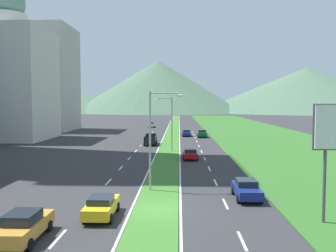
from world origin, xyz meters
The scene contains 42 objects.
ground_plane centered at (0.00, 0.00, 0.00)m, with size 600.00×600.00×0.00m, color #2D2D30.
grass_median centered at (0.00, 60.00, 0.03)m, with size 3.20×240.00×0.06m, color #387028.
grass_verge_right centered at (20.60, 60.00, 0.03)m, with size 24.00×240.00×0.06m, color #2D6023.
lane_dash_left_2 centered at (-5.10, -5.58, 0.01)m, with size 0.16×2.80×0.01m, color silver.
lane_dash_left_3 centered at (-5.10, 1.63, 0.01)m, with size 0.16×2.80×0.01m, color silver.
lane_dash_left_4 centered at (-5.10, 8.84, 0.01)m, with size 0.16×2.80×0.01m, color silver.
lane_dash_left_5 centered at (-5.10, 16.05, 0.01)m, with size 0.16×2.80×0.01m, color silver.
lane_dash_left_6 centered at (-5.10, 23.26, 0.01)m, with size 0.16×2.80×0.01m, color silver.
lane_dash_left_7 centered at (-5.10, 30.47, 0.01)m, with size 0.16×2.80×0.01m, color silver.
lane_dash_left_8 centered at (-5.10, 37.68, 0.01)m, with size 0.16×2.80×0.01m, color silver.
lane_dash_left_9 centered at (-5.10, 44.89, 0.01)m, with size 0.16×2.80×0.01m, color silver.
lane_dash_left_10 centered at (-5.10, 52.10, 0.01)m, with size 0.16×2.80×0.01m, color silver.
lane_dash_left_11 centered at (-5.10, 59.31, 0.01)m, with size 0.16×2.80×0.01m, color silver.
lane_dash_left_12 centered at (-5.10, 66.52, 0.01)m, with size 0.16×2.80×0.01m, color silver.
lane_dash_right_2 centered at (5.10, -5.58, 0.01)m, with size 0.16×2.80×0.01m, color silver.
lane_dash_right_3 centered at (5.10, 1.63, 0.01)m, with size 0.16×2.80×0.01m, color silver.
lane_dash_right_4 centered at (5.10, 8.84, 0.01)m, with size 0.16×2.80×0.01m, color silver.
lane_dash_right_5 centered at (5.10, 16.05, 0.01)m, with size 0.16×2.80×0.01m, color silver.
lane_dash_right_6 centered at (5.10, 23.26, 0.01)m, with size 0.16×2.80×0.01m, color silver.
lane_dash_right_7 centered at (5.10, 30.47, 0.01)m, with size 0.16×2.80×0.01m, color silver.
lane_dash_right_8 centered at (5.10, 37.68, 0.01)m, with size 0.16×2.80×0.01m, color silver.
lane_dash_right_9 centered at (5.10, 44.89, 0.01)m, with size 0.16×2.80×0.01m, color silver.
lane_dash_right_10 centered at (5.10, 52.10, 0.01)m, with size 0.16×2.80×0.01m, color silver.
lane_dash_right_11 centered at (5.10, 59.31, 0.01)m, with size 0.16×2.80×0.01m, color silver.
lane_dash_right_12 centered at (5.10, 66.52, 0.01)m, with size 0.16×2.80×0.01m, color silver.
edge_line_median_left centered at (-1.75, 60.00, 0.01)m, with size 0.16×240.00×0.01m, color silver.
edge_line_median_right centered at (1.75, 60.00, 0.01)m, with size 0.16×240.00×0.01m, color silver.
domed_building centered at (-33.20, 48.13, 12.62)m, with size 16.00×16.00×31.31m.
midrise_colored centered at (-35.22, 71.81, 13.86)m, with size 16.35×16.35×27.72m, color #B7B2A8.
hill_far_left centered at (-96.45, 259.26, 11.08)m, with size 129.27×129.27×22.17m, color #47664C.
hill_far_center centered at (-14.75, 256.45, 19.97)m, with size 132.62×132.62×39.95m, color #47664C.
hill_far_right centered at (101.81, 264.45, 17.40)m, with size 171.34×171.34×34.80m, color #47664C.
street_lamp_near centered at (-0.51, 5.61, 4.94)m, with size 2.89×0.44×8.52m.
street_lamp_mid centered at (0.22, 30.47, 4.82)m, with size 2.64×0.28×8.34m.
car_0 centered at (-6.89, -5.89, 0.82)m, with size 1.98×4.53×1.63m.
car_1 centered at (-3.49, -1.73, 0.74)m, with size 1.88×4.19×1.42m.
car_2 centered at (6.65, 53.39, 0.81)m, with size 2.00×4.58×1.60m.
car_3 centered at (3.31, 55.73, 0.74)m, with size 1.90×4.50×1.44m.
car_4 centered at (-6.71, 83.97, 0.78)m, with size 1.92×4.01×1.56m.
car_5 centered at (3.16, 23.06, 0.71)m, with size 1.94×4.42×1.35m.
car_6 centered at (6.96, 3.22, 0.76)m, with size 1.93×4.31×1.49m.
pickup_truck_0 centered at (-3.42, 39.26, 0.98)m, with size 2.18×5.40×2.00m.
Camera 1 is at (1.62, -25.04, 7.59)m, focal length 38.65 mm.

